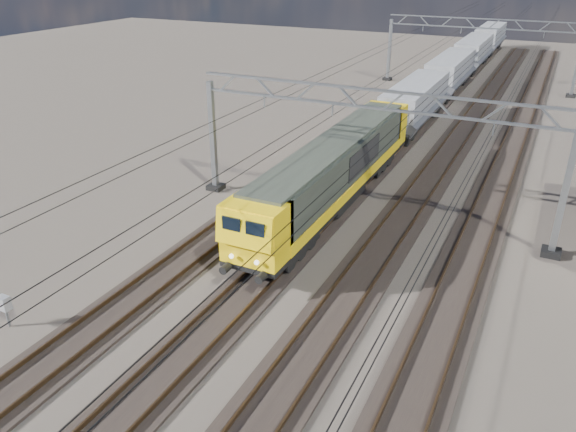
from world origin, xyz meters
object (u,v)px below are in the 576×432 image
at_px(hopper_wagon_fourth, 490,36).
at_px(hopper_wagon_mid, 450,71).
at_px(catenary_gantry_far, 478,51).
at_px(locomotive, 335,168).
at_px(catenary_gantry_mid, 367,150).
at_px(hopper_wagon_lead, 415,101).
at_px(trackside_cabinet, 4,304).
at_px(hopper_wagon_third, 474,51).

bearing_deg(hopper_wagon_fourth, hopper_wagon_mid, -90.00).
relative_size(catenary_gantry_far, locomotive, 0.94).
bearing_deg(hopper_wagon_mid, catenary_gantry_mid, -86.49).
bearing_deg(hopper_wagon_mid, hopper_wagon_fourth, 90.00).
height_order(catenary_gantry_far, hopper_wagon_fourth, catenary_gantry_far).
height_order(hopper_wagon_lead, hopper_wagon_mid, same).
height_order(locomotive, trackside_cabinet, locomotive).
bearing_deg(catenary_gantry_far, hopper_wagon_lead, -96.50).
height_order(catenary_gantry_far, hopper_wagon_lead, catenary_gantry_far).
distance_m(catenary_gantry_mid, catenary_gantry_far, 36.00).
relative_size(catenary_gantry_far, hopper_wagon_mid, 1.53).
height_order(catenary_gantry_mid, hopper_wagon_mid, catenary_gantry_mid).
relative_size(hopper_wagon_mid, hopper_wagon_fourth, 1.00).
bearing_deg(hopper_wagon_lead, trackside_cabinet, -101.98).
xyz_separation_m(catenary_gantry_mid, hopper_wagon_mid, (-2.00, 32.64, -1.67)).
distance_m(hopper_wagon_fourth, trackside_cabinet, 76.77).
bearing_deg(catenary_gantry_mid, locomotive, 159.52).
xyz_separation_m(hopper_wagon_third, trackside_cabinet, (-7.18, -62.22, -1.19)).
height_order(locomotive, hopper_wagon_fourth, locomotive).
height_order(hopper_wagon_lead, hopper_wagon_fourth, same).
bearing_deg(hopper_wagon_mid, trackside_cabinet, -98.50).
xyz_separation_m(hopper_wagon_mid, trackside_cabinet, (-7.18, -48.02, -1.19)).
height_order(hopper_wagon_lead, hopper_wagon_third, same).
xyz_separation_m(locomotive, hopper_wagon_third, (-0.00, 46.10, -0.09)).
height_order(locomotive, hopper_wagon_lead, locomotive).
distance_m(locomotive, hopper_wagon_mid, 31.90).
bearing_deg(catenary_gantry_far, locomotive, -93.25).
bearing_deg(hopper_wagon_third, catenary_gantry_far, -79.55).
relative_size(hopper_wagon_lead, hopper_wagon_mid, 1.00).
height_order(catenary_gantry_mid, trackside_cabinet, catenary_gantry_mid).
xyz_separation_m(locomotive, hopper_wagon_mid, (-0.00, 31.90, -0.09)).
xyz_separation_m(catenary_gantry_far, hopper_wagon_fourth, (-2.00, 25.04, -1.67)).
bearing_deg(trackside_cabinet, hopper_wagon_mid, 81.98).
relative_size(hopper_wagon_mid, hopper_wagon_third, 1.00).
height_order(locomotive, hopper_wagon_mid, locomotive).
distance_m(catenary_gantry_mid, trackside_cabinet, 18.14).
relative_size(hopper_wagon_lead, hopper_wagon_fourth, 1.00).
distance_m(locomotive, trackside_cabinet, 17.70).
distance_m(hopper_wagon_third, trackside_cabinet, 62.65).
xyz_separation_m(catenary_gantry_far, trackside_cabinet, (-9.18, -51.38, -2.87)).
distance_m(catenary_gantry_mid, hopper_wagon_third, 46.91).
distance_m(hopper_wagon_third, hopper_wagon_fourth, 14.20).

